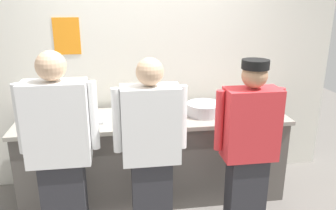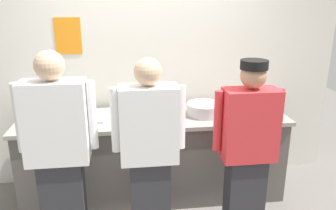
# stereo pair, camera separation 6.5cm
# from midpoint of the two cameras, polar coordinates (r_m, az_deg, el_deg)

# --- Properties ---
(wall_back) EXTENTS (4.26, 0.11, 2.70)m
(wall_back) POSITION_cam_midpoint_polar(r_m,az_deg,el_deg) (3.80, -3.80, 6.88)
(wall_back) COLOR silver
(wall_back) RESTS_ON ground
(prep_counter) EXTENTS (2.72, 0.71, 0.90)m
(prep_counter) POSITION_cam_midpoint_polar(r_m,az_deg,el_deg) (3.63, -2.85, -8.63)
(prep_counter) COLOR #56514C
(prep_counter) RESTS_ON ground
(chef_near_left) EXTENTS (0.62, 0.24, 1.70)m
(chef_near_left) POSITION_cam_midpoint_polar(r_m,az_deg,el_deg) (2.81, -18.39, -7.63)
(chef_near_left) COLOR #2D2D33
(chef_near_left) RESTS_ON ground
(chef_center) EXTENTS (0.60, 0.24, 1.63)m
(chef_center) POSITION_cam_midpoint_polar(r_m,az_deg,el_deg) (2.77, -3.55, -7.88)
(chef_center) COLOR #2D2D33
(chef_center) RESTS_ON ground
(chef_far_right) EXTENTS (0.59, 0.24, 1.60)m
(chef_far_right) POSITION_cam_midpoint_polar(r_m,az_deg,el_deg) (2.94, 12.86, -7.04)
(chef_far_right) COLOR #2D2D33
(chef_far_right) RESTS_ON ground
(plate_stack_front) EXTENTS (0.22, 0.22, 0.05)m
(plate_stack_front) POSITION_cam_midpoint_polar(r_m,az_deg,el_deg) (3.52, 12.04, -1.54)
(plate_stack_front) COLOR white
(plate_stack_front) RESTS_ON prep_counter
(mixing_bowl_steel) EXTENTS (0.38, 0.38, 0.12)m
(mixing_bowl_steel) POSITION_cam_midpoint_polar(r_m,az_deg,el_deg) (3.50, 5.63, -0.66)
(mixing_bowl_steel) COLOR #B7BABF
(mixing_bowl_steel) RESTS_ON prep_counter
(sheet_tray) EXTENTS (0.43, 0.33, 0.02)m
(sheet_tray) POSITION_cam_midpoint_polar(r_m,az_deg,el_deg) (3.45, -14.89, -2.34)
(sheet_tray) COLOR #B7BABF
(sheet_tray) RESTS_ON prep_counter
(squeeze_bottle_primary) EXTENTS (0.06, 0.06, 0.18)m
(squeeze_bottle_primary) POSITION_cam_midpoint_polar(r_m,az_deg,el_deg) (3.24, -0.36, -1.63)
(squeeze_bottle_primary) COLOR red
(squeeze_bottle_primary) RESTS_ON prep_counter
(squeeze_bottle_secondary) EXTENTS (0.05, 0.05, 0.19)m
(squeeze_bottle_secondary) POSITION_cam_midpoint_polar(r_m,az_deg,el_deg) (3.82, 12.71, 1.00)
(squeeze_bottle_secondary) COLOR orange
(squeeze_bottle_secondary) RESTS_ON prep_counter
(squeeze_bottle_spare) EXTENTS (0.06, 0.06, 0.19)m
(squeeze_bottle_spare) POSITION_cam_midpoint_polar(r_m,az_deg,el_deg) (3.61, -8.19, 0.27)
(squeeze_bottle_spare) COLOR #E5E066
(squeeze_bottle_spare) RESTS_ON prep_counter
(ramekin_red_sauce) EXTENTS (0.08, 0.08, 0.04)m
(ramekin_red_sauce) POSITION_cam_midpoint_polar(r_m,az_deg,el_deg) (3.78, 8.22, -0.01)
(ramekin_red_sauce) COLOR white
(ramekin_red_sauce) RESTS_ON prep_counter
(ramekin_orange_sauce) EXTENTS (0.10, 0.10, 0.04)m
(ramekin_orange_sauce) POSITION_cam_midpoint_polar(r_m,az_deg,el_deg) (3.53, 0.92, -1.14)
(ramekin_orange_sauce) COLOR white
(ramekin_orange_sauce) RESTS_ON prep_counter
(ramekin_green_sauce) EXTENTS (0.10, 0.10, 0.05)m
(ramekin_green_sauce) POSITION_cam_midpoint_polar(r_m,az_deg,el_deg) (3.56, -20.41, -2.03)
(ramekin_green_sauce) COLOR white
(ramekin_green_sauce) RESTS_ON prep_counter
(deli_cup) EXTENTS (0.09, 0.09, 0.09)m
(deli_cup) POSITION_cam_midpoint_polar(r_m,az_deg,el_deg) (3.43, -20.61, -2.46)
(deli_cup) COLOR white
(deli_cup) RESTS_ON prep_counter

